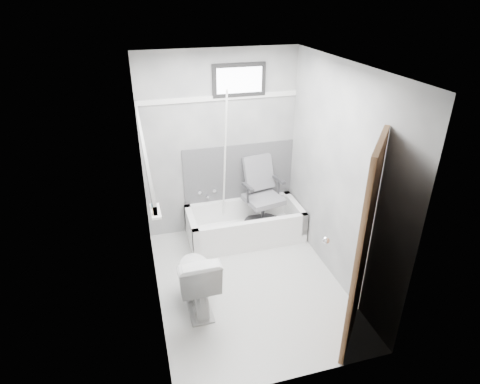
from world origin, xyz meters
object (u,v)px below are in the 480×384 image
object	(u,v)px
bathtub	(245,224)
door	(410,265)
toilet	(196,278)
office_chair	(263,195)
soap_bottle_a	(155,210)
soap_bottle_b	(154,204)

from	to	relation	value
bathtub	door	bearing A→B (deg)	-71.25
toilet	door	size ratio (longest dim) A/B	0.37
office_chair	toilet	bearing A→B (deg)	-145.52
office_chair	door	size ratio (longest dim) A/B	0.46
toilet	soap_bottle_a	world-z (taller)	soap_bottle_a
door	bathtub	bearing A→B (deg)	108.75
office_chair	toilet	distance (m)	1.63
office_chair	soap_bottle_b	xyz separation A→B (m)	(-1.44, -0.57, 0.38)
soap_bottle_a	door	bearing A→B (deg)	-38.88
bathtub	soap_bottle_a	bearing A→B (deg)	-150.50
office_chair	soap_bottle_a	distance (m)	1.65
bathtub	office_chair	bearing A→B (deg)	10.63
door	soap_bottle_b	size ratio (longest dim) A/B	24.15
toilet	door	xyz separation A→B (m)	(1.60, -1.09, 0.64)
bathtub	door	size ratio (longest dim) A/B	0.75
bathtub	office_chair	xyz separation A→B (m)	(0.27, 0.05, 0.37)
soap_bottle_b	office_chair	bearing A→B (deg)	21.72
bathtub	soap_bottle_b	world-z (taller)	soap_bottle_b
bathtub	toilet	size ratio (longest dim) A/B	2.02
toilet	bathtub	bearing A→B (deg)	-127.73
office_chair	soap_bottle_a	world-z (taller)	office_chair
soap_bottle_a	bathtub	bearing A→B (deg)	29.50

